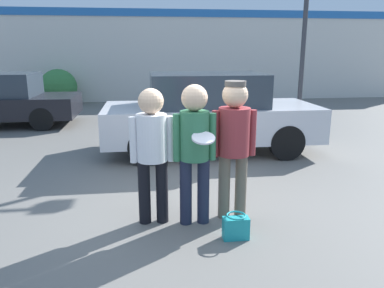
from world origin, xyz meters
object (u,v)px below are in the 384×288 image
at_px(street_lamp, 314,2).
at_px(parked_car_near, 209,113).
at_px(person_middle_with_frisbee, 195,143).
at_px(shrub, 59,87).
at_px(handbag, 236,227).
at_px(person_right, 234,136).
at_px(person_left, 152,145).

bearing_deg(street_lamp, parked_car_near, -149.27).
relative_size(person_middle_with_frisbee, street_lamp, 0.33).
bearing_deg(street_lamp, shrub, 143.14).
distance_m(shrub, handbag, 12.05).
xyz_separation_m(parked_car_near, handbag, (-0.36, -3.85, -0.68)).
relative_size(shrub, handbag, 4.67).
bearing_deg(person_right, person_middle_with_frisbee, -167.17).
height_order(street_lamp, shrub, street_lamp).
xyz_separation_m(person_left, person_right, (1.02, 0.02, 0.07)).
height_order(parked_car_near, street_lamp, street_lamp).
bearing_deg(handbag, shrub, 110.71).
height_order(person_middle_with_frisbee, street_lamp, street_lamp).
distance_m(person_middle_with_frisbee, handbag, 1.10).
relative_size(person_right, street_lamp, 0.33).
xyz_separation_m(person_right, parked_car_near, (0.27, 3.27, -0.26)).
bearing_deg(street_lamp, person_left, -129.98).
bearing_deg(person_left, person_middle_with_frisbee, -10.14).
relative_size(person_middle_with_frisbee, parked_car_near, 0.39).
xyz_separation_m(street_lamp, handbag, (-3.30, -5.60, -3.14)).
bearing_deg(person_right, handbag, -98.96).
xyz_separation_m(person_middle_with_frisbee, parked_car_near, (0.78, 3.38, -0.22)).
distance_m(person_left, person_right, 1.02).
xyz_separation_m(person_middle_with_frisbee, street_lamp, (3.71, 5.13, 2.24)).
relative_size(person_middle_with_frisbee, shrub, 1.24).
bearing_deg(person_left, parked_car_near, 68.64).
bearing_deg(handbag, person_left, 148.67).
relative_size(person_left, handbag, 5.63).
bearing_deg(shrub, handbag, -69.29).
distance_m(parked_car_near, handbag, 3.93).
xyz_separation_m(person_left, shrub, (-3.33, 10.70, -0.31)).
bearing_deg(handbag, person_right, 81.04).
bearing_deg(handbag, person_middle_with_frisbee, 131.36).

